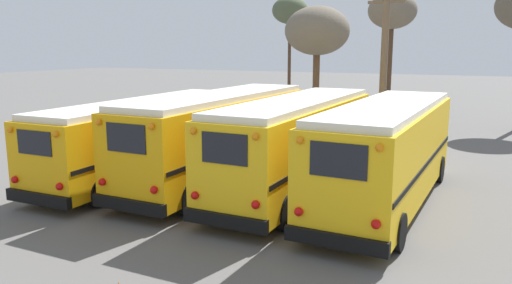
{
  "coord_description": "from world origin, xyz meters",
  "views": [
    {
      "loc": [
        7.46,
        -15.69,
        4.93
      ],
      "look_at": [
        0.0,
        -0.06,
        1.63
      ],
      "focal_mm": 35.0,
      "sensor_mm": 36.0,
      "label": 1
    }
  ],
  "objects_px": {
    "bare_tree_2": "(392,12)",
    "bare_tree_3": "(317,32)",
    "utility_pole": "(384,64)",
    "school_bus_2": "(297,142)",
    "school_bus_0": "(147,134)",
    "school_bus_1": "(221,134)",
    "school_bus_3": "(387,150)",
    "bare_tree_1": "(290,12)"
  },
  "relations": [
    {
      "from": "utility_pole",
      "to": "bare_tree_2",
      "type": "bearing_deg",
      "value": 98.18
    },
    {
      "from": "school_bus_2",
      "to": "utility_pole",
      "type": "relative_size",
      "value": 1.26
    },
    {
      "from": "school_bus_3",
      "to": "bare_tree_1",
      "type": "distance_m",
      "value": 23.08
    },
    {
      "from": "utility_pole",
      "to": "bare_tree_3",
      "type": "xyz_separation_m",
      "value": [
        -4.74,
        3.75,
        1.7
      ]
    },
    {
      "from": "bare_tree_2",
      "to": "school_bus_1",
      "type": "bearing_deg",
      "value": -100.84
    },
    {
      "from": "school_bus_0",
      "to": "school_bus_3",
      "type": "relative_size",
      "value": 1.08
    },
    {
      "from": "bare_tree_3",
      "to": "school_bus_1",
      "type": "bearing_deg",
      "value": -86.67
    },
    {
      "from": "school_bus_2",
      "to": "utility_pole",
      "type": "xyz_separation_m",
      "value": [
        0.93,
        9.4,
        2.38
      ]
    },
    {
      "from": "bare_tree_2",
      "to": "bare_tree_3",
      "type": "distance_m",
      "value": 4.88
    },
    {
      "from": "school_bus_1",
      "to": "utility_pole",
      "type": "xyz_separation_m",
      "value": [
        3.99,
        9.31,
        2.35
      ]
    },
    {
      "from": "school_bus_0",
      "to": "school_bus_1",
      "type": "relative_size",
      "value": 1.03
    },
    {
      "from": "school_bus_2",
      "to": "bare_tree_1",
      "type": "height_order",
      "value": "bare_tree_1"
    },
    {
      "from": "school_bus_0",
      "to": "school_bus_1",
      "type": "xyz_separation_m",
      "value": [
        3.06,
        0.4,
        0.19
      ]
    },
    {
      "from": "bare_tree_1",
      "to": "bare_tree_3",
      "type": "relative_size",
      "value": 1.17
    },
    {
      "from": "bare_tree_3",
      "to": "school_bus_0",
      "type": "bearing_deg",
      "value": -99.69
    },
    {
      "from": "school_bus_2",
      "to": "school_bus_3",
      "type": "distance_m",
      "value": 3.06
    },
    {
      "from": "school_bus_1",
      "to": "utility_pole",
      "type": "height_order",
      "value": "utility_pole"
    },
    {
      "from": "school_bus_0",
      "to": "school_bus_3",
      "type": "distance_m",
      "value": 9.17
    },
    {
      "from": "school_bus_2",
      "to": "utility_pole",
      "type": "bearing_deg",
      "value": 84.35
    },
    {
      "from": "school_bus_2",
      "to": "bare_tree_1",
      "type": "bearing_deg",
      "value": 112.55
    },
    {
      "from": "school_bus_3",
      "to": "bare_tree_3",
      "type": "xyz_separation_m",
      "value": [
        -6.87,
        13.29,
        4.08
      ]
    },
    {
      "from": "utility_pole",
      "to": "bare_tree_1",
      "type": "height_order",
      "value": "bare_tree_1"
    },
    {
      "from": "bare_tree_1",
      "to": "school_bus_3",
      "type": "bearing_deg",
      "value": -60.34
    },
    {
      "from": "school_bus_3",
      "to": "bare_tree_3",
      "type": "bearing_deg",
      "value": 117.34
    },
    {
      "from": "school_bus_2",
      "to": "bare_tree_3",
      "type": "relative_size",
      "value": 1.38
    },
    {
      "from": "school_bus_0",
      "to": "school_bus_1",
      "type": "bearing_deg",
      "value": 7.48
    },
    {
      "from": "school_bus_0",
      "to": "school_bus_2",
      "type": "relative_size",
      "value": 1.07
    },
    {
      "from": "bare_tree_1",
      "to": "bare_tree_3",
      "type": "xyz_separation_m",
      "value": [
        4.19,
        -6.14,
        -1.63
      ]
    },
    {
      "from": "school_bus_0",
      "to": "school_bus_2",
      "type": "xyz_separation_m",
      "value": [
        6.11,
        0.31,
        0.15
      ]
    },
    {
      "from": "school_bus_2",
      "to": "school_bus_0",
      "type": "bearing_deg",
      "value": -177.08
    },
    {
      "from": "school_bus_1",
      "to": "bare_tree_2",
      "type": "distance_m",
      "value": 17.0
    },
    {
      "from": "bare_tree_1",
      "to": "bare_tree_3",
      "type": "distance_m",
      "value": 7.61
    },
    {
      "from": "school_bus_0",
      "to": "school_bus_3",
      "type": "xyz_separation_m",
      "value": [
        9.17,
        0.17,
        0.15
      ]
    },
    {
      "from": "school_bus_2",
      "to": "bare_tree_3",
      "type": "distance_m",
      "value": 14.28
    },
    {
      "from": "bare_tree_3",
      "to": "school_bus_3",
      "type": "bearing_deg",
      "value": -62.66
    },
    {
      "from": "utility_pole",
      "to": "bare_tree_2",
      "type": "xyz_separation_m",
      "value": [
        -0.94,
        6.58,
        2.88
      ]
    },
    {
      "from": "school_bus_2",
      "to": "school_bus_3",
      "type": "height_order",
      "value": "school_bus_3"
    },
    {
      "from": "school_bus_1",
      "to": "school_bus_0",
      "type": "bearing_deg",
      "value": -172.52
    },
    {
      "from": "school_bus_0",
      "to": "bare_tree_3",
      "type": "relative_size",
      "value": 1.48
    },
    {
      "from": "utility_pole",
      "to": "bare_tree_1",
      "type": "xyz_separation_m",
      "value": [
        -8.94,
        9.89,
        3.32
      ]
    },
    {
      "from": "school_bus_3",
      "to": "bare_tree_3",
      "type": "height_order",
      "value": "bare_tree_3"
    },
    {
      "from": "school_bus_2",
      "to": "bare_tree_2",
      "type": "relative_size",
      "value": 1.24
    }
  ]
}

